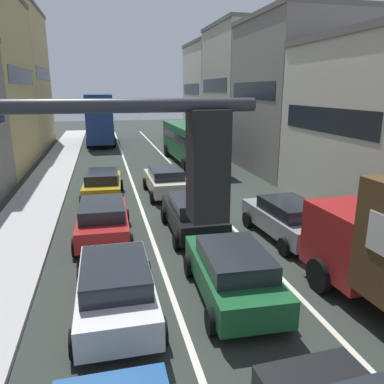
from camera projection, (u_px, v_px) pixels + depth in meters
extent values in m
cube|color=#B6B6B6|center=(44.00, 189.00, 21.37)|extent=(2.60, 64.00, 0.14)
cube|color=silver|center=(133.00, 185.00, 22.50)|extent=(0.16, 60.00, 0.01)
cube|color=silver|center=(189.00, 182.00, 23.25)|extent=(0.16, 60.00, 0.01)
cube|color=black|center=(22.00, 76.00, 26.37)|extent=(0.02, 8.80, 1.10)
cube|color=tan|center=(5.00, 80.00, 35.94)|extent=(7.00, 10.90, 12.66)
cube|color=black|center=(43.00, 74.00, 36.55)|extent=(0.02, 8.80, 1.10)
cube|color=beige|center=(222.00, 94.00, 42.16)|extent=(7.00, 8.70, 10.09)
cube|color=black|center=(191.00, 89.00, 41.25)|extent=(0.02, 7.04, 1.10)
cube|color=#66605B|center=(223.00, 44.00, 40.80)|extent=(7.20, 8.70, 0.30)
cube|color=#B2ADA3|center=(251.00, 92.00, 33.82)|extent=(7.00, 8.70, 10.64)
cube|color=black|center=(214.00, 85.00, 32.91)|extent=(0.02, 7.04, 1.10)
cube|color=#66605B|center=(254.00, 25.00, 32.39)|extent=(7.20, 8.70, 0.30)
cube|color=gray|center=(300.00, 98.00, 25.66)|extent=(7.00, 8.70, 9.86)
cube|color=black|center=(252.00, 91.00, 24.75)|extent=(0.02, 7.04, 1.10)
cube|color=#66605B|center=(306.00, 17.00, 24.33)|extent=(7.20, 8.70, 0.30)
cube|color=black|center=(326.00, 120.00, 16.81)|extent=(0.02, 7.04, 1.10)
cube|color=black|center=(208.00, 166.00, 2.87)|extent=(0.28, 0.28, 0.84)
sphere|color=red|center=(203.00, 129.00, 2.94)|extent=(0.18, 0.18, 0.18)
sphere|color=#F2A519|center=(203.00, 162.00, 3.01)|extent=(0.18, 0.18, 0.18)
sphere|color=green|center=(202.00, 194.00, 3.08)|extent=(0.18, 0.18, 0.18)
cube|color=#A51E1E|center=(362.00, 240.00, 10.60)|extent=(2.49, 2.49, 1.90)
cube|color=black|center=(337.00, 214.00, 11.62)|extent=(2.02, 0.11, 0.70)
cylinder|color=black|center=(320.00, 275.00, 10.61)|extent=(0.34, 0.97, 0.96)
cube|color=#19592D|center=(232.00, 275.00, 10.23)|extent=(1.97, 4.37, 0.70)
cube|color=#1E2328|center=(235.00, 259.00, 9.89)|extent=(1.68, 2.47, 0.52)
cylinder|color=black|center=(189.00, 266.00, 11.54)|extent=(0.25, 0.65, 0.64)
cylinder|color=black|center=(246.00, 261.00, 11.88)|extent=(0.25, 0.65, 0.64)
cylinder|color=black|center=(212.00, 321.00, 8.77)|extent=(0.25, 0.65, 0.64)
cylinder|color=black|center=(286.00, 313.00, 9.10)|extent=(0.25, 0.65, 0.64)
cube|color=silver|center=(116.00, 290.00, 9.48)|extent=(1.81, 4.30, 0.70)
cube|color=#1E2328|center=(115.00, 273.00, 9.15)|extent=(1.59, 2.41, 0.52)
cylinder|color=black|center=(82.00, 279.00, 10.75)|extent=(0.22, 0.64, 0.64)
cylinder|color=black|center=(146.00, 272.00, 11.15)|extent=(0.22, 0.64, 0.64)
cylinder|color=black|center=(75.00, 344.00, 8.00)|extent=(0.22, 0.64, 0.64)
cylinder|color=black|center=(162.00, 332.00, 8.40)|extent=(0.22, 0.64, 0.64)
cube|color=black|center=(193.00, 216.00, 14.94)|extent=(1.84, 4.32, 0.70)
cube|color=#1E2328|center=(194.00, 204.00, 14.61)|extent=(1.61, 2.42, 0.52)
cylinder|color=black|center=(164.00, 215.00, 16.22)|extent=(0.23, 0.64, 0.64)
cylinder|color=black|center=(206.00, 212.00, 16.61)|extent=(0.23, 0.64, 0.64)
cylinder|color=black|center=(177.00, 241.00, 13.46)|extent=(0.23, 0.64, 0.64)
cylinder|color=black|center=(226.00, 236.00, 13.86)|extent=(0.23, 0.64, 0.64)
cube|color=#A51E1E|center=(103.00, 222.00, 14.33)|extent=(1.88, 4.33, 0.70)
cube|color=#1E2328|center=(102.00, 209.00, 13.99)|extent=(1.63, 2.44, 0.52)
cylinder|color=black|center=(81.00, 220.00, 15.61)|extent=(0.23, 0.64, 0.64)
cylinder|color=black|center=(126.00, 217.00, 15.99)|extent=(0.23, 0.64, 0.64)
cylinder|color=black|center=(76.00, 248.00, 12.85)|extent=(0.23, 0.64, 0.64)
cylinder|color=black|center=(130.00, 243.00, 13.23)|extent=(0.23, 0.64, 0.64)
cube|color=beige|center=(165.00, 182.00, 20.41)|extent=(1.85, 4.32, 0.70)
cube|color=#1E2328|center=(166.00, 173.00, 20.08)|extent=(1.61, 2.42, 0.52)
cylinder|color=black|center=(145.00, 183.00, 21.66)|extent=(0.23, 0.64, 0.64)
cylinder|color=black|center=(177.00, 182.00, 22.09)|extent=(0.23, 0.64, 0.64)
cylinder|color=black|center=(152.00, 197.00, 18.92)|extent=(0.23, 0.64, 0.64)
cylinder|color=black|center=(188.00, 195.00, 19.35)|extent=(0.23, 0.64, 0.64)
cube|color=#B29319|center=(103.00, 186.00, 19.60)|extent=(2.02, 4.39, 0.70)
cube|color=#1E2328|center=(102.00, 177.00, 19.26)|extent=(1.70, 2.49, 0.52)
cylinder|color=black|center=(87.00, 187.00, 20.92)|extent=(0.25, 0.65, 0.64)
cylinder|color=black|center=(121.00, 185.00, 21.23)|extent=(0.25, 0.65, 0.64)
cylinder|color=black|center=(82.00, 202.00, 18.14)|extent=(0.25, 0.65, 0.64)
cylinder|color=black|center=(121.00, 200.00, 18.46)|extent=(0.25, 0.65, 0.64)
cube|color=gray|center=(287.00, 221.00, 14.43)|extent=(2.06, 4.40, 0.70)
cube|color=#1E2328|center=(290.00, 208.00, 14.10)|extent=(1.73, 2.50, 0.52)
cylinder|color=black|center=(248.00, 220.00, 15.62)|extent=(0.26, 0.65, 0.64)
cylinder|color=black|center=(287.00, 216.00, 16.13)|extent=(0.26, 0.65, 0.64)
cylinder|color=black|center=(284.00, 247.00, 12.92)|extent=(0.26, 0.65, 0.64)
cylinder|color=black|center=(330.00, 241.00, 13.43)|extent=(0.26, 0.65, 0.64)
cube|color=#1E6033|center=(191.00, 142.00, 28.64)|extent=(2.62, 10.53, 2.40)
cube|color=black|center=(191.00, 137.00, 28.54)|extent=(2.64, 9.90, 0.70)
cylinder|color=black|center=(166.00, 150.00, 32.20)|extent=(0.31, 1.00, 1.00)
cylinder|color=black|center=(195.00, 149.00, 32.78)|extent=(0.31, 1.00, 1.00)
cylinder|color=black|center=(185.00, 166.00, 25.71)|extent=(0.31, 1.00, 1.00)
cylinder|color=black|center=(220.00, 164.00, 26.29)|extent=(0.31, 1.00, 1.00)
cube|color=navy|center=(101.00, 127.00, 39.60)|extent=(2.69, 10.54, 2.40)
cube|color=black|center=(101.00, 124.00, 39.51)|extent=(2.70, 9.91, 0.70)
cube|color=navy|center=(100.00, 105.00, 39.01)|extent=(2.69, 10.54, 2.16)
cube|color=black|center=(99.00, 102.00, 38.94)|extent=(2.70, 9.91, 0.64)
cylinder|color=black|center=(91.00, 135.00, 43.22)|extent=(0.32, 1.01, 1.00)
cylinder|color=black|center=(113.00, 134.00, 43.74)|extent=(0.32, 1.01, 1.00)
cylinder|color=black|center=(88.00, 143.00, 36.69)|extent=(0.32, 1.01, 1.00)
cylinder|color=black|center=(114.00, 142.00, 37.20)|extent=(0.32, 1.01, 1.00)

